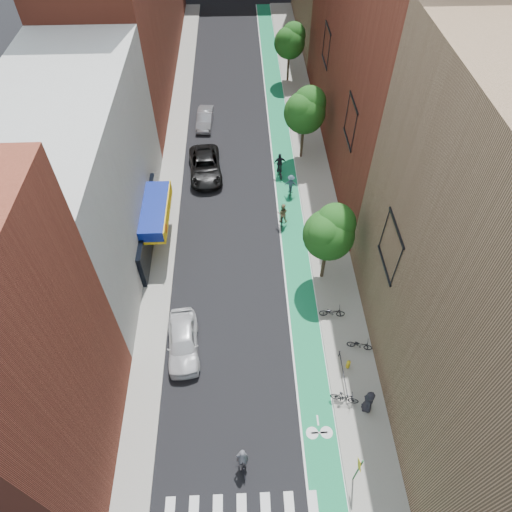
{
  "coord_description": "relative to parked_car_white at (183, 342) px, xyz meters",
  "views": [
    {
      "loc": [
        0.09,
        -10.06,
        25.59
      ],
      "look_at": [
        0.96,
        10.88,
        1.5
      ],
      "focal_mm": 32.0,
      "sensor_mm": 36.0,
      "label": 1
    }
  ],
  "objects": [
    {
      "name": "parked_car_white",
      "position": [
        0.0,
        0.0,
        0.0
      ],
      "size": [
        2.3,
        4.86,
        1.6
      ],
      "primitive_type": "imported",
      "rotation": [
        0.0,
        0.0,
        0.09
      ],
      "color": "silver",
      "rests_on": "ground"
    },
    {
      "name": "cyclist_lane_near",
      "position": [
        7.04,
        10.77,
        0.06
      ],
      "size": [
        0.91,
        1.86,
        2.07
      ],
      "rotation": [
        0.0,
        0.0,
        3.01
      ],
      "color": "black",
      "rests_on": "ground"
    },
    {
      "name": "tree_far",
      "position": [
        9.48,
        33.38,
        3.7
      ],
      "size": [
        3.3,
        3.25,
        6.21
      ],
      "color": "#332619",
      "rests_on": "ground"
    },
    {
      "name": "sidewalk_right",
      "position": [
        10.34,
        21.36,
        -0.73
      ],
      "size": [
        3.0,
        68.0,
        0.15
      ],
      "primitive_type": "cube",
      "color": "gray",
      "rests_on": "ground"
    },
    {
      "name": "cyclist_lane_mid",
      "position": [
        7.3,
        16.92,
        0.03
      ],
      "size": [
        1.12,
        1.93,
        2.2
      ],
      "rotation": [
        0.0,
        0.0,
        3.25
      ],
      "color": "black",
      "rests_on": "ground"
    },
    {
      "name": "fire_hydrant",
      "position": [
        10.05,
        -1.8,
        -0.27
      ],
      "size": [
        0.25,
        0.25,
        0.71
      ],
      "color": "gold",
      "rests_on": "sidewalk_right"
    },
    {
      "name": "cyclist_lane_far",
      "position": [
        8.02,
        14.37,
        0.04
      ],
      "size": [
        1.1,
        1.69,
        1.91
      ],
      "rotation": [
        0.0,
        0.0,
        2.95
      ],
      "color": "black",
      "rests_on": "ground"
    },
    {
      "name": "cyclist_lead",
      "position": [
        3.53,
        -7.22,
        -0.03
      ],
      "size": [
        0.72,
        1.61,
        2.17
      ],
      "rotation": [
        0.0,
        0.0,
        3.26
      ],
      "color": "black",
      "rests_on": "ground"
    },
    {
      "name": "building_right_mid_red",
      "position": [
        15.84,
        21.36,
        10.2
      ],
      "size": [
        8.0,
        28.0,
        22.0
      ],
      "primitive_type": "cube",
      "color": "maroon",
      "rests_on": "ground"
    },
    {
      "name": "ground",
      "position": [
        3.84,
        -4.64,
        -0.8
      ],
      "size": [
        160.0,
        160.0,
        0.0
      ],
      "primitive_type": "plane",
      "color": "black",
      "rests_on": "ground"
    },
    {
      "name": "parked_car_black",
      "position": [
        0.84,
        17.39,
        0.0
      ],
      "size": [
        3.18,
        6.02,
        1.61
      ],
      "primitive_type": "imported",
      "rotation": [
        0.0,
        0.0,
        0.09
      ],
      "color": "black",
      "rests_on": "ground"
    },
    {
      "name": "parked_bike_near",
      "position": [
        10.99,
        -0.52,
        -0.23
      ],
      "size": [
        1.68,
        0.96,
        0.84
      ],
      "primitive_type": "imported",
      "rotation": [
        0.0,
        0.0,
        1.3
      ],
      "color": "black",
      "rests_on": "sidewalk_right"
    },
    {
      "name": "bike_lane",
      "position": [
        7.84,
        21.36,
        -0.8
      ],
      "size": [
        2.0,
        68.0,
        0.01
      ],
      "primitive_type": "cube",
      "color": "#157B48",
      "rests_on": "ground"
    },
    {
      "name": "parked_bike_mid",
      "position": [
        9.45,
        -3.94,
        -0.16
      ],
      "size": [
        1.71,
        0.92,
        0.99
      ],
      "primitive_type": "imported",
      "rotation": [
        0.0,
        0.0,
        1.28
      ],
      "color": "black",
      "rests_on": "sidewalk_right"
    },
    {
      "name": "building_right_near_tan",
      "position": [
        15.84,
        -2.64,
        8.2
      ],
      "size": [
        8.0,
        20.0,
        18.0
      ],
      "primitive_type": "cube",
      "color": "#8C6B4C",
      "rests_on": "ground"
    },
    {
      "name": "sign_pole",
      "position": [
        9.22,
        -8.14,
        1.03
      ],
      "size": [
        0.13,
        0.71,
        3.0
      ],
      "color": "#194C26",
      "rests_on": "sidewalk_right"
    },
    {
      "name": "tree_mid",
      "position": [
        9.48,
        19.38,
        4.09
      ],
      "size": [
        3.55,
        3.53,
        6.74
      ],
      "color": "#332619",
      "rests_on": "ground"
    },
    {
      "name": "sidewalk_left",
      "position": [
        -2.16,
        21.36,
        -0.73
      ],
      "size": [
        2.0,
        68.0,
        0.15
      ],
      "primitive_type": "cube",
      "color": "gray",
      "rests_on": "ground"
    },
    {
      "name": "tree_near",
      "position": [
        9.48,
        5.38,
        3.85
      ],
      "size": [
        3.4,
        3.36,
        6.42
      ],
      "color": "#332619",
      "rests_on": "ground"
    },
    {
      "name": "parked_car_silver",
      "position": [
        0.55,
        25.09,
        -0.12
      ],
      "size": [
        1.7,
        4.19,
        1.35
      ],
      "primitive_type": "imported",
      "rotation": [
        0.0,
        0.0,
        -0.06
      ],
      "color": "#95979D",
      "rests_on": "ground"
    },
    {
      "name": "building_left_white",
      "position": [
        -7.16,
        9.36,
        5.2
      ],
      "size": [
        8.0,
        20.0,
        12.0
      ],
      "primitive_type": "cube",
      "color": "silver",
      "rests_on": "ground"
    },
    {
      "name": "pedestrian",
      "position": [
        10.66,
        -4.4,
        0.26
      ],
      "size": [
        0.68,
        0.96,
        1.82
      ],
      "primitive_type": "imported",
      "rotation": [
        0.0,
        0.0,
        -1.69
      ],
      "color": "black",
      "rests_on": "sidewalk_right"
    },
    {
      "name": "parked_bike_far",
      "position": [
        9.63,
        1.95,
        -0.21
      ],
      "size": [
        1.75,
        0.75,
        0.89
      ],
      "primitive_type": "imported",
      "rotation": [
        0.0,
        0.0,
        1.48
      ],
      "color": "black",
      "rests_on": "sidewalk_right"
    }
  ]
}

